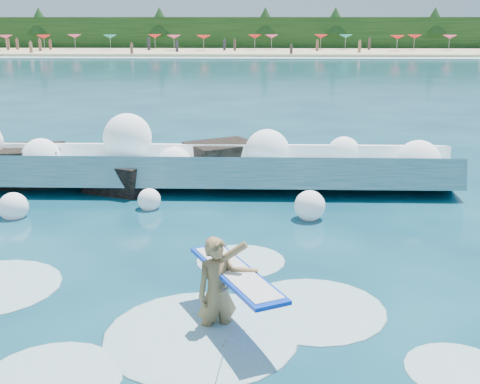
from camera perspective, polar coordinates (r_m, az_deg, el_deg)
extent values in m
plane|color=#082F41|center=(10.63, -8.55, -9.15)|extent=(200.00, 200.00, 0.00)
cube|color=tan|center=(87.59, 0.56, 13.14)|extent=(140.00, 20.00, 0.40)
cube|color=silver|center=(76.62, 0.38, 12.62)|extent=(140.00, 5.00, 0.08)
cube|color=black|center=(97.50, 0.69, 14.78)|extent=(140.00, 4.00, 5.00)
cube|color=teal|center=(16.90, -8.17, 1.86)|extent=(16.46, 2.51, 1.37)
cube|color=white|center=(17.57, -7.79, 3.79)|extent=(16.46, 1.16, 0.64)
cube|color=black|center=(18.29, -19.90, 2.15)|extent=(2.46, 2.00, 1.20)
cube|color=black|center=(16.68, -11.23, 1.21)|extent=(2.04, 1.84, 0.93)
cube|color=black|center=(17.42, -1.69, 2.58)|extent=(2.36, 2.24, 1.30)
imported|color=olive|center=(9.07, -2.17, -9.58)|extent=(0.75, 0.63, 1.74)
cube|color=#0B36CA|center=(8.97, -0.37, -7.74)|extent=(1.56, 2.37, 0.06)
cube|color=silver|center=(8.97, -0.37, -7.65)|extent=(1.38, 2.15, 0.06)
cylinder|color=black|center=(8.05, -1.43, -14.07)|extent=(0.01, 0.91, 0.43)
sphere|color=white|center=(17.51, -18.33, 3.13)|extent=(1.06, 1.06, 1.06)
sphere|color=white|center=(17.30, -10.61, 5.10)|extent=(1.36, 1.36, 1.36)
sphere|color=white|center=(16.60, -6.21, 2.67)|extent=(0.95, 0.95, 0.95)
sphere|color=white|center=(16.86, 2.59, 3.86)|extent=(1.25, 1.25, 1.25)
sphere|color=white|center=(17.21, 9.81, 3.70)|extent=(0.91, 0.91, 0.91)
sphere|color=white|center=(16.86, 16.55, 2.70)|extent=(1.21, 1.21, 1.21)
sphere|color=white|center=(15.15, -20.68, -1.34)|extent=(0.69, 0.69, 0.69)
sphere|color=white|center=(14.98, -8.60, -0.74)|extent=(0.57, 0.57, 0.57)
sphere|color=white|center=(14.10, 6.63, -1.30)|extent=(0.73, 0.73, 0.73)
ellipsoid|color=silver|center=(9.16, -3.70, -13.35)|extent=(2.92, 2.92, 0.15)
ellipsoid|color=silver|center=(8.53, -17.52, -16.55)|extent=(1.88, 1.88, 0.09)
ellipsoid|color=silver|center=(9.93, 6.89, -10.97)|extent=(2.38, 2.38, 0.12)
ellipsoid|color=silver|center=(11.71, 0.05, -6.53)|extent=(1.74, 1.74, 0.09)
ellipsoid|color=silver|center=(8.82, 20.07, -15.62)|extent=(1.45, 1.45, 0.07)
cone|color=#CD3C6E|center=(94.80, -21.35, 13.55)|extent=(2.00, 2.00, 0.50)
cone|color=red|center=(93.26, -18.11, 13.82)|extent=(2.00, 2.00, 0.50)
cone|color=#CD3C6E|center=(95.34, -15.42, 14.06)|extent=(2.00, 2.00, 0.50)
cone|color=#15847C|center=(91.72, -12.22, 14.21)|extent=(2.00, 2.00, 0.50)
cone|color=red|center=(93.09, -8.08, 14.42)|extent=(2.00, 2.00, 0.50)
cone|color=#CD3C6E|center=(88.82, -6.29, 14.42)|extent=(2.00, 2.00, 0.50)
cone|color=red|center=(87.61, -3.47, 14.46)|extent=(2.00, 2.00, 0.50)
cone|color=red|center=(90.33, 1.41, 14.53)|extent=(2.00, 2.00, 0.50)
cone|color=#CD3C6E|center=(90.51, 3.02, 14.51)|extent=(2.00, 2.00, 0.50)
cone|color=red|center=(91.97, 7.68, 14.42)|extent=(2.00, 2.00, 0.50)
cone|color=#15847C|center=(92.59, 9.99, 14.34)|extent=(2.00, 2.00, 0.50)
cone|color=red|center=(89.34, 14.71, 14.02)|extent=(2.00, 2.00, 0.50)
cone|color=red|center=(93.02, 16.23, 13.96)|extent=(2.00, 2.00, 0.50)
cone|color=#CD3C6E|center=(93.65, 19.27, 13.72)|extent=(2.00, 2.00, 0.50)
cube|color=#3F332D|center=(82.28, -6.86, 13.47)|extent=(0.35, 0.22, 1.37)
cube|color=#8C664C|center=(93.89, 16.21, 13.28)|extent=(0.35, 0.22, 1.42)
cube|color=#262633|center=(85.00, -14.14, 13.24)|extent=(0.35, 0.22, 1.50)
cube|color=brown|center=(93.59, -17.56, 13.23)|extent=(0.35, 0.22, 1.61)
cube|color=#3F332D|center=(80.67, -2.32, 13.55)|extent=(0.35, 0.22, 1.44)
cube|color=#262633|center=(81.66, -5.23, 13.54)|extent=(0.35, 0.22, 1.49)
cube|color=#8C664C|center=(88.69, -19.63, 12.88)|extent=(0.35, 0.22, 1.44)
cube|color=brown|center=(93.19, -15.84, 13.31)|extent=(0.35, 0.22, 1.48)
cube|color=#8C664C|center=(87.86, 9.14, 13.60)|extent=(0.35, 0.22, 1.55)
cube|color=#262633|center=(89.20, -11.92, 13.51)|extent=(0.35, 0.22, 1.59)
cube|color=brown|center=(88.67, 2.41, 13.75)|extent=(0.35, 0.22, 1.40)
cube|color=#3F332D|center=(85.06, 20.74, 12.67)|extent=(0.35, 0.22, 1.38)
cube|color=brown|center=(78.92, -4.17, 13.26)|extent=(0.35, 0.22, 1.52)
cube|color=#3F332D|center=(87.40, 11.16, 13.50)|extent=(0.35, 0.22, 1.58)
cube|color=#8C664C|center=(86.25, -1.06, 13.69)|extent=(0.35, 0.22, 1.39)
cube|color=#262633|center=(83.74, 11.26, 13.33)|extent=(0.35, 0.22, 1.39)
cube|color=brown|center=(87.43, -14.09, 13.28)|extent=(0.35, 0.22, 1.42)
cube|color=#3F332D|center=(87.43, 21.11, 12.75)|extent=(0.35, 0.22, 1.55)
cube|color=#8C664C|center=(82.47, -14.97, 12.91)|extent=(0.35, 0.22, 1.56)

